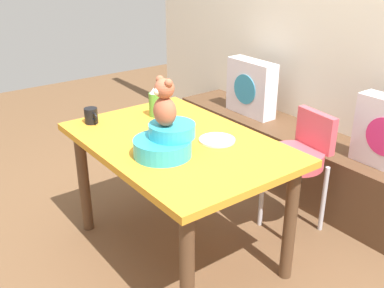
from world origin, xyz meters
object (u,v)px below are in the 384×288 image
at_px(pillow_floral_left, 251,88).
at_px(ketchup_bottle, 154,103).
at_px(coffee_mug, 91,116).
at_px(dining_table, 178,157).
at_px(teddy_bear, 165,103).
at_px(highchair, 298,156).
at_px(infant_seat_teal, 166,142).
at_px(dinner_plate_near, 217,140).

relative_size(pillow_floral_left, ketchup_bottle, 2.38).
height_order(ketchup_bottle, coffee_mug, ketchup_bottle).
bearing_deg(dining_table, pillow_floral_left, 118.29).
height_order(pillow_floral_left, teddy_bear, teddy_bear).
distance_m(highchair, ketchup_bottle, 0.96).
relative_size(infant_seat_teal, ketchup_bottle, 1.78).
bearing_deg(highchair, infant_seat_teal, -98.05).
xyz_separation_m(dining_table, teddy_bear, (0.12, -0.16, 0.38)).
distance_m(dining_table, ketchup_bottle, 0.46).
xyz_separation_m(highchair, coffee_mug, (-0.77, -1.01, 0.27)).
bearing_deg(infant_seat_teal, highchair, 81.95).
bearing_deg(infant_seat_teal, ketchup_bottle, 153.09).
relative_size(teddy_bear, coffee_mug, 2.08).
height_order(dining_table, coffee_mug, coffee_mug).
xyz_separation_m(dining_table, ketchup_bottle, (-0.40, 0.11, 0.19)).
relative_size(highchair, infant_seat_teal, 2.39).
relative_size(pillow_floral_left, teddy_bear, 1.76).
distance_m(coffee_mug, dinner_plate_near, 0.79).
distance_m(pillow_floral_left, dinner_plate_near, 1.26).
xyz_separation_m(highchair, teddy_bear, (-0.13, -0.90, 0.50)).
bearing_deg(coffee_mug, pillow_floral_left, 94.12).
distance_m(pillow_floral_left, ketchup_bottle, 1.09).
bearing_deg(infant_seat_teal, teddy_bear, -90.00).
bearing_deg(pillow_floral_left, dining_table, -61.71).
bearing_deg(dining_table, teddy_bear, -53.41).
distance_m(dining_table, highchair, 0.80).
bearing_deg(ketchup_bottle, coffee_mug, -108.12).
bearing_deg(highchair, dinner_plate_near, -100.03).
distance_m(pillow_floral_left, teddy_bear, 1.55).
xyz_separation_m(pillow_floral_left, highchair, (0.87, -0.42, -0.16)).
height_order(infant_seat_teal, teddy_bear, teddy_bear).
relative_size(pillow_floral_left, dinner_plate_near, 2.20).
distance_m(pillow_floral_left, dining_table, 1.32).
distance_m(highchair, teddy_bear, 1.04).
bearing_deg(teddy_bear, coffee_mug, -170.19).
height_order(pillow_floral_left, ketchup_bottle, ketchup_bottle).
height_order(coffee_mug, dinner_plate_near, coffee_mug).
xyz_separation_m(dining_table, coffee_mug, (-0.52, -0.27, 0.15)).
bearing_deg(pillow_floral_left, teddy_bear, -60.65).
bearing_deg(highchair, coffee_mug, -127.09).
distance_m(dining_table, infant_seat_teal, 0.26).
xyz_separation_m(teddy_bear, dinner_plate_near, (0.03, 0.32, -0.27)).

